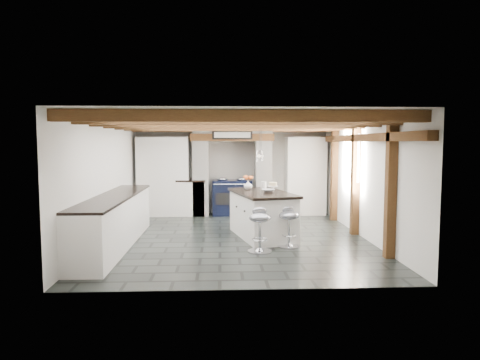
{
  "coord_description": "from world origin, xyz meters",
  "views": [
    {
      "loc": [
        -0.3,
        -8.26,
        1.86
      ],
      "look_at": [
        0.1,
        0.4,
        1.1
      ],
      "focal_mm": 32.0,
      "sensor_mm": 36.0,
      "label": 1
    }
  ],
  "objects_px": {
    "kitchen_island": "(262,214)",
    "range_cooker": "(232,197)",
    "bar_stool_near": "(289,222)",
    "bar_stool_far": "(260,225)"
  },
  "relations": [
    {
      "from": "range_cooker",
      "to": "bar_stool_near",
      "type": "bearing_deg",
      "value": -75.37
    },
    {
      "from": "kitchen_island",
      "to": "range_cooker",
      "type": "bearing_deg",
      "value": 88.13
    },
    {
      "from": "kitchen_island",
      "to": "bar_stool_far",
      "type": "distance_m",
      "value": 1.2
    },
    {
      "from": "bar_stool_far",
      "to": "kitchen_island",
      "type": "bearing_deg",
      "value": 67.82
    },
    {
      "from": "bar_stool_near",
      "to": "bar_stool_far",
      "type": "bearing_deg",
      "value": -167.92
    },
    {
      "from": "bar_stool_near",
      "to": "range_cooker",
      "type": "bearing_deg",
      "value": 85.83
    },
    {
      "from": "kitchen_island",
      "to": "bar_stool_near",
      "type": "distance_m",
      "value": 0.94
    },
    {
      "from": "bar_stool_near",
      "to": "bar_stool_far",
      "type": "distance_m",
      "value": 0.64
    },
    {
      "from": "range_cooker",
      "to": "bar_stool_far",
      "type": "xyz_separation_m",
      "value": [
        0.36,
        -3.82,
        0.01
      ]
    },
    {
      "from": "bar_stool_near",
      "to": "bar_stool_far",
      "type": "xyz_separation_m",
      "value": [
        -0.55,
        -0.33,
        0.02
      ]
    }
  ]
}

